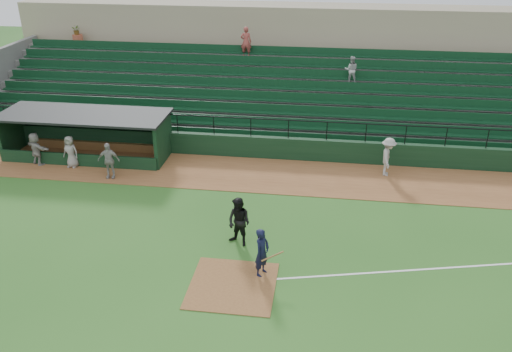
# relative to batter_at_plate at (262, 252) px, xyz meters

# --- Properties ---
(ground) EXTENTS (90.00, 90.00, 0.00)m
(ground) POSITION_rel_batter_at_plate_xyz_m (-0.94, 0.19, -0.94)
(ground) COLOR #285A1D
(ground) RESTS_ON ground
(warning_track) EXTENTS (40.00, 4.00, 0.03)m
(warning_track) POSITION_rel_batter_at_plate_xyz_m (-0.94, 8.19, -0.92)
(warning_track) COLOR brown
(warning_track) RESTS_ON ground
(home_plate_dirt) EXTENTS (3.00, 3.00, 0.03)m
(home_plate_dirt) POSITION_rel_batter_at_plate_xyz_m (-0.94, -0.81, -0.92)
(home_plate_dirt) COLOR brown
(home_plate_dirt) RESTS_ON ground
(foul_line) EXTENTS (17.49, 4.44, 0.01)m
(foul_line) POSITION_rel_batter_at_plate_xyz_m (7.06, 1.39, -0.93)
(foul_line) COLOR white
(foul_line) RESTS_ON ground
(stadium_structure) EXTENTS (38.00, 13.08, 6.40)m
(stadium_structure) POSITION_rel_batter_at_plate_xyz_m (-0.94, 16.65, 1.37)
(stadium_structure) COLOR black
(stadium_structure) RESTS_ON ground
(dugout) EXTENTS (8.90, 3.20, 2.42)m
(dugout) POSITION_rel_batter_at_plate_xyz_m (-10.69, 9.75, 0.40)
(dugout) COLOR black
(dugout) RESTS_ON ground
(batter_at_plate) EXTENTS (1.14, 0.81, 1.87)m
(batter_at_plate) POSITION_rel_batter_at_plate_xyz_m (0.00, 0.00, 0.00)
(batter_at_plate) COLOR black
(batter_at_plate) RESTS_ON ground
(umpire) EXTENTS (1.22, 1.13, 2.02)m
(umpire) POSITION_rel_batter_at_plate_xyz_m (-1.14, 1.84, 0.07)
(umpire) COLOR black
(umpire) RESTS_ON ground
(runner) EXTENTS (0.85, 1.33, 1.96)m
(runner) POSITION_rel_batter_at_plate_xyz_m (5.13, 9.05, 0.07)
(runner) COLOR #A29D97
(runner) RESTS_ON warning_track
(dugout_player_a) EXTENTS (1.12, 0.56, 1.83)m
(dugout_player_a) POSITION_rel_batter_at_plate_xyz_m (-8.48, 6.85, 0.01)
(dugout_player_a) COLOR #9B9691
(dugout_player_a) RESTS_ON warning_track
(dugout_player_b) EXTENTS (0.90, 0.65, 1.69)m
(dugout_player_b) POSITION_rel_batter_at_plate_xyz_m (-10.91, 7.79, -0.06)
(dugout_player_b) COLOR gray
(dugout_player_b) RESTS_ON warning_track
(dugout_player_c) EXTENTS (1.68, 1.20, 1.75)m
(dugout_player_c) POSITION_rel_batter_at_plate_xyz_m (-12.84, 7.85, -0.03)
(dugout_player_c) COLOR #9C9792
(dugout_player_c) RESTS_ON warning_track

